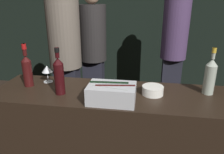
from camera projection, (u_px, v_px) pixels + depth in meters
name	position (u px, v px, depth m)	size (l,w,h in m)	color
wall_back_chalkboard	(134.00, 13.00, 3.77)	(6.40, 0.06, 2.80)	black
bar_counter	(111.00, 144.00, 1.86)	(1.88, 0.56, 0.97)	black
ice_bin_with_bottles	(112.00, 92.00, 1.53)	(0.33, 0.22, 0.13)	#B7BABF
bowl_white	(153.00, 90.00, 1.66)	(0.16, 0.16, 0.07)	silver
wine_glass	(47.00, 70.00, 1.87)	(0.09, 0.09, 0.15)	silver
candle_votive	(104.00, 87.00, 1.75)	(0.08, 0.08, 0.05)	silver
red_wine_bottle_tall	(27.00, 69.00, 1.78)	(0.08, 0.08, 0.36)	#380F0F
rose_wine_bottle	(210.00, 76.00, 1.63)	(0.08, 0.08, 0.36)	#9EA899
red_wine_bottle_black_foil	(59.00, 75.00, 1.63)	(0.08, 0.08, 0.36)	black
person_in_hoodie	(65.00, 53.00, 2.61)	(0.38, 0.38, 1.86)	black
person_blond_tee	(93.00, 48.00, 3.04)	(0.37, 0.37, 1.79)	black
person_grey_polo	(174.00, 45.00, 2.98)	(0.35, 0.35, 1.85)	black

